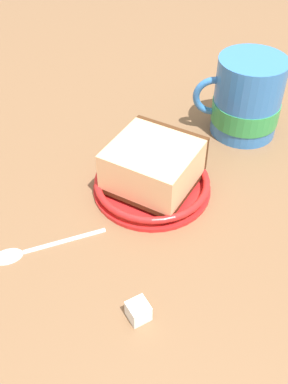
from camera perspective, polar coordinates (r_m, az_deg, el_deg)
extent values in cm
cube|color=brown|center=(51.37, 4.64, -2.74)|extent=(142.11, 142.11, 3.53)
cylinder|color=red|center=(51.22, 1.01, 0.71)|extent=(13.27, 13.27, 0.91)
torus|color=red|center=(50.65, 1.02, 1.42)|extent=(12.99, 12.99, 0.78)
cube|color=#472814|center=(50.71, 1.02, 1.34)|extent=(11.00, 10.57, 0.60)
cube|color=#EAB27F|center=(49.10, 1.05, 3.50)|extent=(11.00, 10.57, 4.36)
cube|color=#472814|center=(52.20, 3.42, 6.19)|extent=(8.69, 3.27, 4.36)
cylinder|color=#3372BF|center=(59.19, 12.92, 11.60)|extent=(8.42, 8.42, 10.09)
cylinder|color=green|center=(60.19, 12.63, 10.04)|extent=(8.59, 8.59, 2.74)
cylinder|color=#47230F|center=(57.84, 13.35, 13.93)|extent=(7.41, 7.41, 0.40)
torus|color=#3372BF|center=(58.57, 8.79, 11.85)|extent=(5.36, 1.74, 5.29)
ellipsoid|color=silver|center=(46.50, -16.87, -7.52)|extent=(3.61, 3.31, 0.80)
cylinder|color=silver|center=(46.64, -9.94, -5.92)|extent=(7.39, 5.02, 0.50)
cube|color=white|center=(40.27, -0.72, -14.76)|extent=(2.52, 2.52, 1.78)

